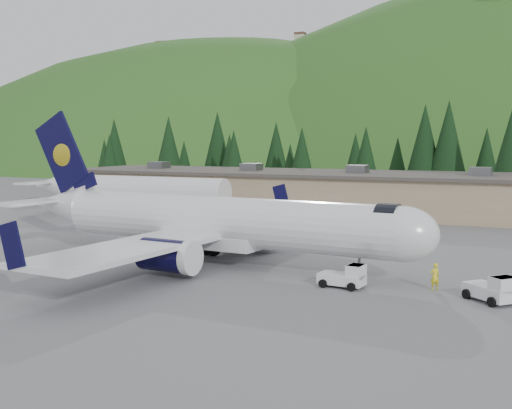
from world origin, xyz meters
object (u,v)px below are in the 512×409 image
object	(u,v)px
baggage_tug_a	(346,277)
baggage_tug_b	(494,290)
airliner	(212,222)
second_airliner	(123,189)
terminal_building	(320,191)
ramp_worker	(435,276)

from	to	relation	value
baggage_tug_a	baggage_tug_b	xyz separation A→B (m)	(8.90, -0.17, 0.05)
airliner	second_airliner	size ratio (longest dim) A/B	1.30
baggage_tug_a	terminal_building	world-z (taller)	terminal_building
terminal_building	ramp_worker	size ratio (longest dim) A/B	41.34
second_airliner	ramp_worker	xyz separation A→B (m)	(40.74, -23.89, -2.46)
airliner	baggage_tug_b	xyz separation A→B (m)	(20.47, -3.79, -2.41)
second_airliner	baggage_tug_a	bearing A→B (deg)	-35.75
baggage_tug_a	ramp_worker	distance (m)	5.54
second_airliner	ramp_worker	world-z (taller)	second_airliner
airliner	baggage_tug_b	distance (m)	20.95
baggage_tug_a	terminal_building	size ratio (longest dim) A/B	0.04
baggage_tug_a	ramp_worker	size ratio (longest dim) A/B	1.76
second_airliner	terminal_building	distance (m)	25.55
ramp_worker	baggage_tug_b	bearing A→B (deg)	115.79
baggage_tug_b	ramp_worker	xyz separation A→B (m)	(-3.61, 1.81, 0.12)
airliner	second_airliner	xyz separation A→B (m)	(-23.88, 21.92, 0.17)
second_airliner	airliner	bearing A→B (deg)	-42.54
terminal_building	ramp_worker	world-z (taller)	terminal_building
baggage_tug_b	airliner	bearing A→B (deg)	-147.67
airliner	second_airliner	world-z (taller)	airliner
airliner	ramp_worker	distance (m)	17.13
airliner	baggage_tug_b	world-z (taller)	airliner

